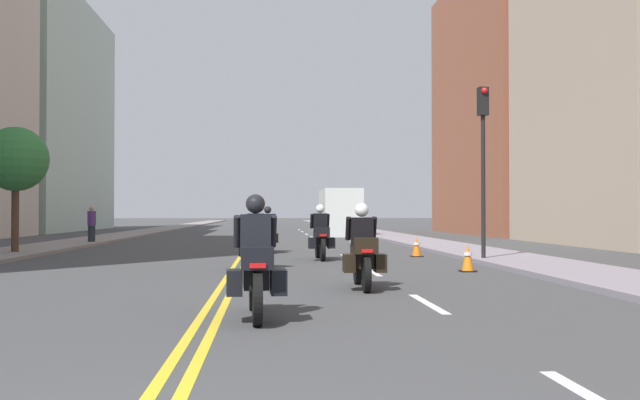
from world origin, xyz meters
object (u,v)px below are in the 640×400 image
(traffic_cone_0, at_px, (468,258))
(street_tree_0, at_px, (16,160))
(motorcycle_2, at_px, (256,242))
(motorcycle_4, at_px, (268,234))
(pedestrian_1, at_px, (92,224))
(motorcycle_0, at_px, (256,268))
(motorcycle_1, at_px, (362,253))
(motorcycle_3, at_px, (321,237))
(traffic_light_near, at_px, (483,141))
(parked_truck, at_px, (339,215))
(traffic_cone_1, at_px, (417,247))

(traffic_cone_0, distance_m, street_tree_0, 15.33)
(motorcycle_2, bearing_deg, traffic_cone_0, -9.67)
(motorcycle_4, distance_m, pedestrian_1, 10.51)
(motorcycle_0, distance_m, motorcycle_1, 4.09)
(motorcycle_3, relative_size, traffic_light_near, 0.43)
(motorcycle_4, height_order, traffic_light_near, traffic_light_near)
(motorcycle_2, height_order, traffic_light_near, traffic_light_near)
(motorcycle_3, height_order, motorcycle_4, motorcycle_3)
(motorcycle_3, relative_size, traffic_cone_0, 3.21)
(traffic_light_near, bearing_deg, motorcycle_1, -122.09)
(parked_truck, bearing_deg, motorcycle_3, -96.95)
(pedestrian_1, bearing_deg, traffic_cone_1, -169.96)
(motorcycle_2, distance_m, motorcycle_3, 3.95)
(motorcycle_0, distance_m, street_tree_0, 17.14)
(traffic_cone_0, height_order, traffic_cone_1, traffic_cone_0)
(motorcycle_1, distance_m, street_tree_0, 15.28)
(traffic_light_near, bearing_deg, motorcycle_2, -160.76)
(motorcycle_2, relative_size, traffic_cone_0, 3.33)
(traffic_cone_1, height_order, street_tree_0, street_tree_0)
(traffic_cone_1, height_order, pedestrian_1, pedestrian_1)
(motorcycle_0, bearing_deg, traffic_light_near, 56.42)
(motorcycle_1, xyz_separation_m, traffic_light_near, (4.36, 6.96, 2.77))
(traffic_light_near, xyz_separation_m, street_tree_0, (-14.40, 4.29, -0.29))
(traffic_cone_0, distance_m, traffic_light_near, 4.71)
(traffic_cone_0, height_order, traffic_light_near, traffic_light_near)
(traffic_cone_0, bearing_deg, motorcycle_4, 118.97)
(motorcycle_2, distance_m, motorcycle_4, 7.54)
(motorcycle_2, xyz_separation_m, motorcycle_4, (0.28, 7.53, -0.01))
(traffic_cone_1, height_order, parked_truck, parked_truck)
(motorcycle_2, xyz_separation_m, pedestrian_1, (-7.47, 14.62, 0.21))
(motorcycle_3, relative_size, street_tree_0, 0.51)
(motorcycle_1, height_order, motorcycle_2, motorcycle_2)
(motorcycle_0, distance_m, motorcycle_4, 15.88)
(street_tree_0, bearing_deg, traffic_cone_0, -30.15)
(motorcycle_0, xyz_separation_m, traffic_cone_0, (4.88, 7.30, -0.34))
(motorcycle_2, height_order, pedestrian_1, pedestrian_1)
(pedestrian_1, bearing_deg, motorcycle_3, 178.11)
(motorcycle_0, relative_size, traffic_cone_1, 3.40)
(traffic_cone_1, relative_size, pedestrian_1, 0.38)
(motorcycle_4, relative_size, traffic_light_near, 0.47)
(motorcycle_4, xyz_separation_m, traffic_cone_0, (4.75, -8.58, -0.33))
(motorcycle_0, bearing_deg, motorcycle_4, 86.51)
(motorcycle_0, relative_size, traffic_cone_0, 3.29)
(motorcycle_2, distance_m, traffic_cone_0, 5.15)
(motorcycle_4, xyz_separation_m, street_tree_0, (-8.28, -1.01, 2.48))
(traffic_cone_1, bearing_deg, motorcycle_0, -110.27)
(traffic_cone_0, distance_m, parked_truck, 27.08)
(traffic_cone_1, relative_size, parked_truck, 0.10)
(motorcycle_0, xyz_separation_m, traffic_cone_1, (4.87, 13.17, -0.35))
(motorcycle_1, distance_m, traffic_cone_0, 4.75)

